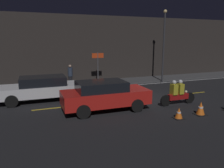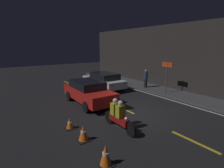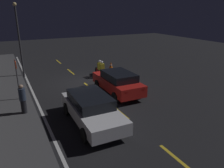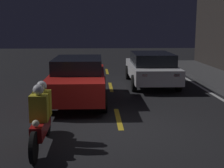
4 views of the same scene
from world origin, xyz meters
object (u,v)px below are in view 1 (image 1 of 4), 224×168
Objects in this scene: traffic_cone_mid at (201,108)px; street_lamp at (164,43)px; taxi_red at (105,95)px; pedestrian at (70,75)px; sedan_white at (40,88)px; shop_sign at (98,62)px; traffic_cone_near at (179,113)px; motorcycle at (177,93)px.

street_lamp is at bearing 69.29° from traffic_cone_mid.
pedestrian reaches higher than taxi_red.
sedan_white is 7.27× the size of traffic_cone_mid.
shop_sign is at bearing -145.91° from sedan_white.
shop_sign is at bearing 171.87° from street_lamp.
traffic_cone_mid is 0.11× the size of street_lamp.
shop_sign is at bearing 76.31° from taxi_red.
street_lamp is (9.65, 2.10, 2.48)m from sedan_white.
sedan_white is 3.63m from pedestrian.
pedestrian reaches higher than traffic_cone_near.
motorcycle is at bearing -116.50° from street_lamp.
motorcycle is 1.76m from traffic_cone_mid.
shop_sign is at bearing 107.05° from traffic_cone_mid.
traffic_cone_mid is (1.28, 0.05, 0.07)m from traffic_cone_near.
traffic_cone_near is 1.28m from traffic_cone_mid.
pedestrian is 0.64× the size of shop_sign.
shop_sign is at bearing 0.44° from pedestrian.
shop_sign reaches higher than sedan_white.
sedan_white is 2.98× the size of pedestrian.
sedan_white is at bearing 136.36° from traffic_cone_near.
shop_sign is at bearing 98.43° from traffic_cone_near.
traffic_cone_mid is 8.63m from shop_sign.
traffic_cone_mid is (3.97, -2.29, -0.48)m from taxi_red.
traffic_cone_near is at bearing 137.24° from sedan_white.
motorcycle reaches higher than traffic_cone_near.
taxi_red is (2.88, -2.97, 0.03)m from sedan_white.
traffic_cone_near is at bearing -81.57° from shop_sign.
traffic_cone_mid is at bearing 2.44° from traffic_cone_near.
traffic_cone_mid is at bearing -60.40° from pedestrian.
street_lamp is (4.07, 7.42, 3.00)m from traffic_cone_near.
traffic_cone_mid reaches higher than traffic_cone_near.
taxi_red is at bearing -104.27° from shop_sign.
street_lamp reaches higher than traffic_cone_near.
motorcycle is 2.22m from traffic_cone_near.
traffic_cone_mid is at bearing -89.06° from motorcycle.
street_lamp reaches higher than motorcycle.
sedan_white is 8.66m from traffic_cone_mid.
pedestrian is 2.30m from shop_sign.
sedan_white is at bearing -146.79° from shop_sign.
sedan_white reaches higher than traffic_cone_near.
taxi_red is 6.11m from shop_sign.
taxi_red reaches higher than motorcycle.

